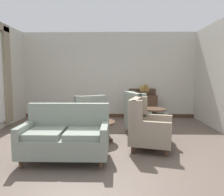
# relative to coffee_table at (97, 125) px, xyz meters

# --- Properties ---
(ground) EXTENTS (8.95, 8.95, 0.00)m
(ground) POSITION_rel_coffee_table_xyz_m (0.18, -0.29, -0.37)
(ground) COLOR brown
(wall_back) EXTENTS (6.18, 0.08, 2.95)m
(wall_back) POSITION_rel_coffee_table_xyz_m (0.18, 2.90, 1.10)
(wall_back) COLOR beige
(wall_back) RESTS_ON ground
(baseboard_back) EXTENTS (6.02, 0.03, 0.12)m
(baseboard_back) POSITION_rel_coffee_table_xyz_m (0.18, 2.85, -0.31)
(baseboard_back) COLOR #4C3323
(baseboard_back) RESTS_ON ground
(coffee_table) EXTENTS (0.83, 0.83, 0.46)m
(coffee_table) POSITION_rel_coffee_table_xyz_m (0.00, 0.00, 0.00)
(coffee_table) COLOR #4C3323
(coffee_table) RESTS_ON ground
(porcelain_vase) EXTENTS (0.17, 0.17, 0.35)m
(porcelain_vase) POSITION_rel_coffee_table_xyz_m (-0.05, -0.03, 0.25)
(porcelain_vase) COLOR beige
(porcelain_vase) RESTS_ON coffee_table
(settee) EXTENTS (1.50, 0.83, 0.97)m
(settee) POSITION_rel_coffee_table_xyz_m (-0.45, -1.06, 0.04)
(settee) COLOR gray
(settee) RESTS_ON ground
(armchair_beside_settee) EXTENTS (1.06, 1.04, 0.96)m
(armchair_beside_settee) POSITION_rel_coffee_table_xyz_m (-0.32, 1.08, 0.04)
(armchair_beside_settee) COLOR gray
(armchair_beside_settee) RESTS_ON ground
(armchair_near_sideboard) EXTENTS (1.01, 1.00, 1.08)m
(armchair_near_sideboard) POSITION_rel_coffee_table_xyz_m (1.05, 0.51, 0.08)
(armchair_near_sideboard) COLOR gray
(armchair_near_sideboard) RESTS_ON ground
(armchair_near_window) EXTENTS (0.99, 1.02, 1.02)m
(armchair_near_window) POSITION_rel_coffee_table_xyz_m (1.07, -0.44, 0.06)
(armchair_near_window) COLOR gray
(armchair_near_window) RESTS_ON ground
(side_table) EXTENTS (0.59, 0.59, 0.71)m
(side_table) POSITION_rel_coffee_table_xyz_m (1.31, 0.29, 0.06)
(side_table) COLOR #4C3323
(side_table) RESTS_ON ground
(sideboard) EXTENTS (0.93, 0.42, 1.02)m
(sideboard) POSITION_rel_coffee_table_xyz_m (1.33, 2.61, 0.10)
(sideboard) COLOR #4C3323
(sideboard) RESTS_ON ground
(gramophone) EXTENTS (0.35, 0.45, 0.51)m
(gramophone) POSITION_rel_coffee_table_xyz_m (1.38, 2.52, 0.69)
(gramophone) COLOR #4C3323
(gramophone) RESTS_ON sideboard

